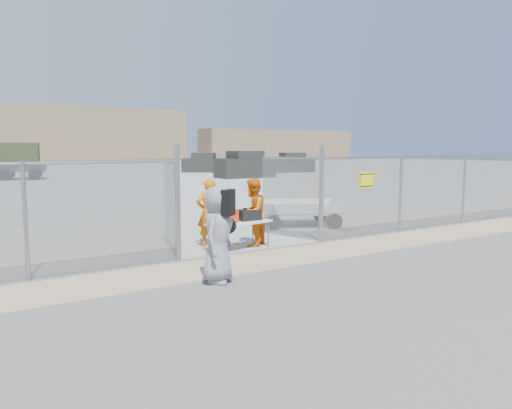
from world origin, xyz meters
TOP-DOWN VIEW (x-y plane):
  - ground at (0.00, 0.00)m, footprint 160.00×160.00m
  - tarmac_inside at (0.00, 42.00)m, footprint 160.00×80.00m
  - dirt_strip at (0.00, 1.00)m, footprint 44.00×1.60m
  - distant_hills at (5.00, 78.00)m, footprint 140.00×6.00m
  - chain_link_fence at (0.00, 2.00)m, footprint 40.00×0.20m
  - folding_table at (-0.32, 2.24)m, footprint 1.71×0.99m
  - orange_bag at (-0.67, 2.25)m, footprint 0.53×0.39m
  - black_duffel at (0.02, 2.33)m, footprint 0.55×0.32m
  - security_worker_left at (-0.73, 3.00)m, footprint 0.70×0.55m
  - security_worker_right at (0.21, 2.47)m, footprint 1.04×0.99m
  - visitor at (-2.12, 0.01)m, footprint 1.02×0.99m
  - utility_trailer at (3.13, 4.40)m, footprint 3.86×3.02m
  - military_truck at (-1.86, 34.07)m, footprint 6.17×3.38m
  - parked_vehicle_near at (14.70, 26.30)m, footprint 4.66×2.13m
  - parked_vehicle_mid at (15.98, 36.08)m, footprint 4.38×4.01m
  - parked_vehicle_far at (23.33, 31.46)m, footprint 4.43×2.76m

SIDE VIEW (x-z plane):
  - ground at x=0.00m, z-range 0.00..0.00m
  - tarmac_inside at x=0.00m, z-range 0.00..0.01m
  - dirt_strip at x=0.00m, z-range 0.00..0.01m
  - folding_table at x=-0.32m, z-range 0.00..0.68m
  - utility_trailer at x=3.13m, z-range 0.00..0.83m
  - black_duffel at x=0.02m, z-range 0.68..0.95m
  - orange_bag at x=-0.67m, z-range 0.68..0.99m
  - security_worker_left at x=-0.73m, z-range 0.00..1.68m
  - security_worker_right at x=0.21m, z-range 0.00..1.68m
  - visitor at x=-2.12m, z-range 0.00..1.76m
  - parked_vehicle_mid at x=15.98m, z-range 0.00..1.86m
  - parked_vehicle_far at x=23.33m, z-range 0.00..1.86m
  - parked_vehicle_near at x=14.70m, z-range 0.00..2.10m
  - chain_link_fence at x=0.00m, z-range 0.00..2.20m
  - military_truck at x=-1.86m, z-range 0.00..2.79m
  - distant_hills at x=5.00m, z-range 0.00..9.00m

